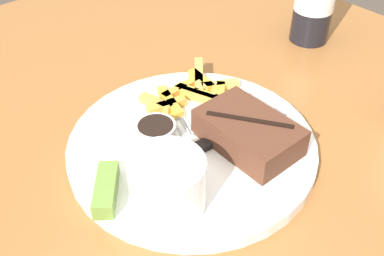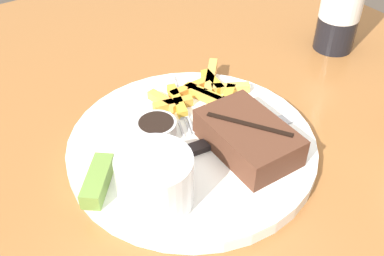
{
  "view_description": "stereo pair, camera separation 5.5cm",
  "coord_description": "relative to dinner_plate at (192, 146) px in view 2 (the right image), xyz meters",
  "views": [
    {
      "loc": [
        0.31,
        -0.28,
        1.16
      ],
      "look_at": [
        0.0,
        0.0,
        0.8
      ],
      "focal_mm": 42.0,
      "sensor_mm": 36.0,
      "label": 1
    },
    {
      "loc": [
        0.34,
        -0.24,
        1.16
      ],
      "look_at": [
        0.0,
        0.0,
        0.8
      ],
      "focal_mm": 42.0,
      "sensor_mm": 36.0,
      "label": 2
    }
  ],
  "objects": [
    {
      "name": "dining_table",
      "position": [
        0.0,
        0.0,
        -0.1
      ],
      "size": [
        1.15,
        1.06,
        0.77
      ],
      "color": "#935B2D",
      "rests_on": "ground_plane"
    },
    {
      "name": "dinner_plate",
      "position": [
        0.0,
        0.0,
        0.0
      ],
      "size": [
        0.31,
        0.31,
        0.02
      ],
      "color": "white",
      "rests_on": "dining_table"
    },
    {
      "name": "steak_portion",
      "position": [
        0.05,
        0.05,
        0.03
      ],
      "size": [
        0.12,
        0.08,
        0.04
      ],
      "color": "#512D1E",
      "rests_on": "dinner_plate"
    },
    {
      "name": "fries_pile",
      "position": [
        -0.06,
        0.06,
        0.02
      ],
      "size": [
        0.13,
        0.14,
        0.02
      ],
      "color": "gold",
      "rests_on": "dinner_plate"
    },
    {
      "name": "coleslaw_cup",
      "position": [
        0.06,
        -0.09,
        0.04
      ],
      "size": [
        0.08,
        0.08,
        0.06
      ],
      "color": "white",
      "rests_on": "dinner_plate"
    },
    {
      "name": "dipping_sauce_cup",
      "position": [
        -0.03,
        -0.03,
        0.02
      ],
      "size": [
        0.05,
        0.05,
        0.02
      ],
      "color": "silver",
      "rests_on": "dinner_plate"
    },
    {
      "name": "pickle_spear",
      "position": [
        0.01,
        -0.13,
        0.02
      ],
      "size": [
        0.07,
        0.06,
        0.02
      ],
      "color": "olive",
      "rests_on": "dinner_plate"
    },
    {
      "name": "fork_utensil",
      "position": [
        -0.08,
        0.03,
        0.01
      ],
      "size": [
        0.13,
        0.06,
        0.0
      ],
      "rotation": [
        0.0,
        0.0,
        5.91
      ],
      "color": "#B7B7BC",
      "rests_on": "dinner_plate"
    },
    {
      "name": "knife_utensil",
      "position": [
        0.02,
        0.04,
        0.01
      ],
      "size": [
        0.04,
        0.17,
        0.01
      ],
      "rotation": [
        0.0,
        0.0,
        1.43
      ],
      "color": "#B7B7BC",
      "rests_on": "dinner_plate"
    }
  ]
}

